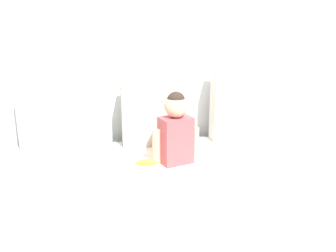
# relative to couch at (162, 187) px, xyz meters

# --- Properties ---
(ground_plane) EXTENTS (12.00, 12.00, 0.00)m
(ground_plane) POSITION_rel_couch_xyz_m (0.00, 0.00, -0.19)
(ground_plane) COLOR #B2ADA3
(back_wall) EXTENTS (5.47, 0.10, 2.35)m
(back_wall) POSITION_rel_couch_xyz_m (0.00, 0.59, 0.98)
(back_wall) COLOR silver
(back_wall) RESTS_ON ground
(couch) EXTENTS (2.27, 0.93, 0.39)m
(couch) POSITION_rel_couch_xyz_m (0.00, 0.00, 0.00)
(couch) COLOR beige
(couch) RESTS_ON ground
(throw_pillow_left) EXTENTS (0.55, 0.16, 0.57)m
(throw_pillow_left) POSITION_rel_couch_xyz_m (-0.70, 0.36, 0.48)
(throw_pillow_left) COLOR #99A393
(throw_pillow_left) RESTS_ON couch
(throw_pillow_center) EXTENTS (0.49, 0.16, 0.47)m
(throw_pillow_center) POSITION_rel_couch_xyz_m (0.00, 0.36, 0.43)
(throw_pillow_center) COLOR #C1B29E
(throw_pillow_center) RESTS_ON couch
(throw_pillow_right) EXTENTS (0.49, 0.16, 0.57)m
(throw_pillow_right) POSITION_rel_couch_xyz_m (0.70, 0.36, 0.48)
(throw_pillow_right) COLOR silver
(throw_pillow_right) RESTS_ON couch
(toddler) EXTENTS (0.32, 0.20, 0.49)m
(toddler) POSITION_rel_couch_xyz_m (0.09, -0.04, 0.44)
(toddler) COLOR #B24C51
(toddler) RESTS_ON couch
(banana) EXTENTS (0.17, 0.06, 0.04)m
(banana) POSITION_rel_couch_xyz_m (-0.10, -0.05, 0.22)
(banana) COLOR yellow
(banana) RESTS_ON couch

